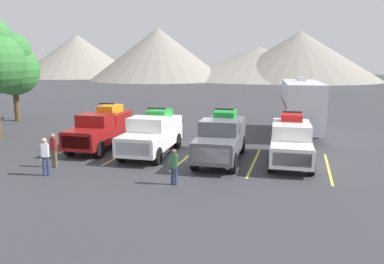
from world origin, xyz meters
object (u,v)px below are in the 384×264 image
Objects in this scene: person_a at (45,154)px; person_c at (174,164)px; pickup_truck_c at (221,137)px; pickup_truck_a at (102,128)px; pickup_truck_d at (291,140)px; pickup_truck_b at (152,133)px; person_b at (53,148)px; camper_trailer_a at (301,105)px.

person_c is at bearing 4.27° from person_a.
person_c is (-1.10, -4.42, -0.33)m from pickup_truck_c.
pickup_truck_a is 3.52× the size of person_c.
pickup_truck_c is 3.55m from pickup_truck_d.
pickup_truck_d is at bearing 3.20° from pickup_truck_b.
person_b is (-0.46, 1.22, -0.03)m from person_a.
pickup_truck_d reaches higher than person_a.
person_b is at bearing -154.25° from pickup_truck_c.
person_c is at bearing -58.33° from pickup_truck_b.
person_a is 1.04× the size of person_b.
pickup_truck_a is at bearing 92.68° from person_a.
pickup_truck_c is (7.34, -0.60, 0.03)m from pickup_truck_a.
pickup_truck_a is at bearing 175.29° from pickup_truck_c.
pickup_truck_b is 3.52× the size of person_c.
person_a is (0.26, -5.47, -0.19)m from pickup_truck_a.
pickup_truck_d is (10.85, 0.01, -0.06)m from pickup_truck_a.
pickup_truck_a is at bearing -179.97° from pickup_truck_d.
pickup_truck_c is at bearing -4.71° from pickup_truck_a.
camper_trailer_a is at bearing 49.37° from person_a.
pickup_truck_c is 3.35× the size of person_b.
pickup_truck_c reaches higher than person_c.
pickup_truck_c is at bearing -2.82° from pickup_truck_b.
pickup_truck_b is at bearing -135.31° from camper_trailer_a.
pickup_truck_a reaches higher than person_c.
person_b is (-11.05, -4.25, -0.16)m from pickup_truck_d.
pickup_truck_b is 3.22× the size of person_b.
pickup_truck_c is 0.69× the size of camper_trailer_a.
pickup_truck_c reaches higher than person_b.
person_b is at bearing 173.16° from person_c.
person_b is 6.50m from person_c.
pickup_truck_c is at bearing 76.06° from person_c.
pickup_truck_a is 13.53m from camper_trailer_a.
pickup_truck_c is 4.56m from person_c.
person_c is at bearing -132.44° from pickup_truck_d.
person_c is at bearing -112.12° from camper_trailer_a.
pickup_truck_a reaches higher than person_a.
person_c is (-4.60, -5.03, -0.25)m from pickup_truck_d.
camper_trailer_a is (7.89, 7.81, 0.93)m from pickup_truck_b.
pickup_truck_b reaches higher than person_a.
pickup_truck_c reaches higher than pickup_truck_d.
pickup_truck_d is (7.44, 0.42, -0.03)m from pickup_truck_b.
pickup_truck_b is at bearing -176.80° from pickup_truck_d.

